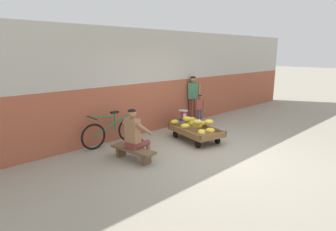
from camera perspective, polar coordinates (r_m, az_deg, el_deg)
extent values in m
plane|color=gray|center=(6.66, 9.62, -7.73)|extent=(80.00, 80.00, 0.00)
cube|color=#A35138|center=(8.23, -5.19, 1.62)|extent=(16.00, 0.30, 1.45)
cube|color=#B7B2A8|center=(8.08, -5.41, 11.83)|extent=(16.00, 0.30, 1.47)
cube|color=brown|center=(7.51, 5.62, -3.33)|extent=(1.13, 1.59, 0.05)
cube|color=brown|center=(7.26, 3.11, -3.24)|extent=(0.35, 1.41, 0.10)
cube|color=brown|center=(7.73, 7.99, -2.35)|extent=(0.35, 1.41, 0.10)
cube|color=brown|center=(8.04, 2.61, -1.65)|extent=(0.83, 0.22, 0.10)
cube|color=brown|center=(6.97, 9.12, -4.07)|extent=(0.83, 0.22, 0.10)
cylinder|color=black|center=(7.77, 1.49, -3.83)|extent=(0.09, 0.19, 0.18)
cylinder|color=black|center=(8.12, 5.21, -3.15)|extent=(0.09, 0.19, 0.18)
cylinder|color=black|center=(6.99, 6.04, -5.83)|extent=(0.09, 0.19, 0.18)
cylinder|color=black|center=(7.38, 9.93, -4.95)|extent=(0.09, 0.19, 0.18)
ellipsoid|color=gold|center=(6.84, 6.79, -3.32)|extent=(0.29, 0.26, 0.13)
ellipsoid|color=gold|center=(7.41, 5.98, -2.05)|extent=(0.30, 0.30, 0.13)
ellipsoid|color=gold|center=(8.08, 4.77, -0.77)|extent=(0.29, 0.25, 0.13)
ellipsoid|color=gold|center=(7.01, 8.47, -2.99)|extent=(0.30, 0.28, 0.13)
ellipsoid|color=gold|center=(7.76, 1.32, -1.30)|extent=(0.28, 0.24, 0.13)
ellipsoid|color=gold|center=(7.67, 4.60, -1.49)|extent=(0.25, 0.20, 0.13)
ellipsoid|color=gold|center=(7.68, 6.98, -1.53)|extent=(0.26, 0.21, 0.13)
ellipsoid|color=yellow|center=(7.35, 3.49, -2.11)|extent=(0.30, 0.29, 0.13)
ellipsoid|color=gold|center=(7.55, 3.84, -0.66)|extent=(0.30, 0.29, 0.13)
ellipsoid|color=yellow|center=(7.31, 8.25, -1.27)|extent=(0.30, 0.28, 0.13)
ellipsoid|color=yellow|center=(7.30, 5.98, -1.28)|extent=(0.30, 0.30, 0.13)
cube|color=brown|center=(6.20, -7.07, -6.81)|extent=(0.44, 1.13, 0.05)
cube|color=brown|center=(6.51, -9.45, -7.18)|extent=(0.25, 0.11, 0.22)
cube|color=brown|center=(5.99, -4.41, -8.82)|extent=(0.25, 0.11, 0.22)
cylinder|color=#9E704C|center=(6.57, -5.21, -6.63)|extent=(0.10, 0.10, 0.27)
cube|color=#4C3D2D|center=(6.65, -4.84, -7.43)|extent=(0.23, 0.12, 0.04)
cylinder|color=brown|center=(6.37, -6.44, -5.53)|extent=(0.42, 0.19, 0.13)
cylinder|color=#9E704C|center=(6.46, -4.00, -6.96)|extent=(0.10, 0.10, 0.27)
cube|color=#4C3D2D|center=(6.54, -3.64, -7.77)|extent=(0.23, 0.12, 0.04)
cylinder|color=brown|center=(6.25, -5.22, -5.85)|extent=(0.42, 0.19, 0.13)
cube|color=brown|center=(6.17, -7.10, -5.98)|extent=(0.26, 0.31, 0.14)
cube|color=#9E704C|center=(6.07, -7.18, -3.03)|extent=(0.23, 0.34, 0.52)
cylinder|color=#9E704C|center=(6.31, -7.50, -2.18)|extent=(0.48, 0.15, 0.36)
cylinder|color=#9E704C|center=(6.05, -4.77, -2.78)|extent=(0.48, 0.15, 0.36)
sphere|color=#9E704C|center=(5.98, -7.28, 0.43)|extent=(0.19, 0.19, 0.19)
ellipsoid|color=black|center=(5.97, -7.30, 0.92)|extent=(0.17, 0.17, 0.09)
cube|color=#234CA8|center=(8.57, 3.10, -1.84)|extent=(0.36, 0.28, 0.30)
cylinder|color=#28282D|center=(8.53, 3.12, -0.77)|extent=(0.20, 0.20, 0.03)
cube|color=#C6384C|center=(8.50, 3.13, 0.11)|extent=(0.16, 0.10, 0.24)
cylinder|color=white|center=(8.47, 3.40, 0.05)|extent=(0.13, 0.01, 0.13)
cylinder|color=#B2B5BA|center=(8.47, 3.14, 1.00)|extent=(0.30, 0.30, 0.01)
torus|color=black|center=(7.02, -14.81, -4.15)|extent=(0.64, 0.07, 0.64)
torus|color=black|center=(7.51, -7.90, -2.72)|extent=(0.64, 0.07, 0.64)
cylinder|color=#236B3D|center=(7.20, -11.30, -1.89)|extent=(1.03, 0.07, 0.43)
cylinder|color=#236B3D|center=(7.24, -10.64, -1.45)|extent=(0.04, 0.04, 0.48)
cylinder|color=#236B3D|center=(7.04, -12.82, -0.27)|extent=(0.62, 0.06, 0.12)
cube|color=black|center=(7.18, -10.73, 0.64)|extent=(0.20, 0.11, 0.05)
cylinder|color=black|center=(6.90, -15.02, -0.49)|extent=(0.05, 0.48, 0.03)
cylinder|color=brown|center=(9.41, 5.46, 1.00)|extent=(0.10, 0.10, 0.80)
cylinder|color=brown|center=(9.41, 4.48, 1.02)|extent=(0.10, 0.10, 0.80)
cube|color=#427A56|center=(9.30, 5.05, 5.00)|extent=(0.36, 0.37, 0.52)
cylinder|color=#9E704C|center=(9.31, 6.34, 4.85)|extent=(0.07, 0.07, 0.56)
cylinder|color=#9E704C|center=(9.30, 3.75, 4.89)|extent=(0.07, 0.07, 0.56)
sphere|color=#9E704C|center=(9.25, 5.09, 7.30)|extent=(0.19, 0.19, 0.19)
ellipsoid|color=black|center=(9.25, 5.10, 7.62)|extent=(0.17, 0.17, 0.09)
cylinder|color=#38425B|center=(9.11, 6.70, -0.38)|extent=(0.06, 0.06, 0.50)
cylinder|color=#38425B|center=(9.13, 6.08, -0.33)|extent=(0.06, 0.06, 0.50)
cube|color=#B24C42|center=(9.03, 6.45, 2.22)|extent=(0.20, 0.24, 0.33)
cylinder|color=brown|center=(9.01, 7.27, 2.09)|extent=(0.05, 0.05, 0.35)
cylinder|color=brown|center=(9.06, 5.64, 2.20)|extent=(0.05, 0.05, 0.35)
sphere|color=brown|center=(8.99, 6.49, 3.75)|extent=(0.12, 0.12, 0.12)
ellipsoid|color=black|center=(8.99, 6.50, 3.96)|extent=(0.11, 0.11, 0.05)
cube|color=#D13D4C|center=(8.23, 5.28, -2.73)|extent=(0.18, 0.12, 0.24)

